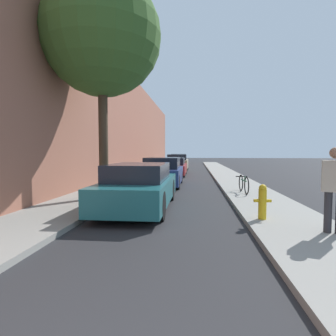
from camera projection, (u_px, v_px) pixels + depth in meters
The scene contains 13 objects.
ground_plane at pixel (182, 180), 16.16m from camera, with size 120.00×120.00×0.00m, color #28282B.
sidewalk_left at pixel (134, 179), 16.44m from camera, with size 2.00×52.00×0.12m.
sidewalk_right at pixel (233, 180), 15.86m from camera, with size 2.00×52.00×0.12m.
building_facade_left at pixel (111, 119), 16.36m from camera, with size 0.70×52.00×7.26m.
parked_car_teal at pixel (140, 187), 8.07m from camera, with size 1.77×4.61×1.33m.
parked_car_navy at pixel (163, 172), 13.44m from camera, with size 1.78×4.15×1.40m.
parked_car_red at pixel (172, 167), 19.37m from camera, with size 1.89×4.58×1.25m.
parked_car_champagne at pixel (177, 163), 24.85m from camera, with size 1.86×4.05×1.44m.
parked_car_white at pixel (179, 161), 29.77m from camera, with size 1.71×4.18×1.44m.
street_tree_near at pixel (102, 37), 9.03m from camera, with size 3.92×3.92×7.31m.
fire_hydrant at pixel (262, 201), 6.30m from camera, with size 0.39×0.18×0.80m.
pedestrian at pixel (335, 185), 5.18m from camera, with size 0.49×0.36×1.64m.
bicycle at pixel (244, 184), 10.42m from camera, with size 0.44×1.58×0.65m.
Camera 1 is at (0.75, -0.09, 1.67)m, focal length 29.35 mm.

